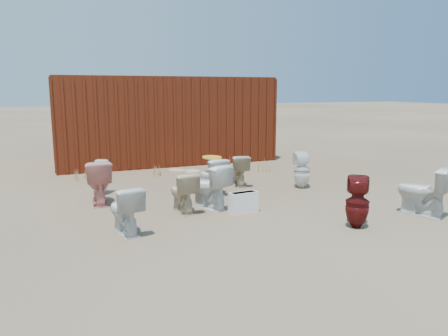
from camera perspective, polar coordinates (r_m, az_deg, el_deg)
name	(u,v)px	position (r m, az deg, el deg)	size (l,w,h in m)	color
ground	(236,203)	(8.10, 1.62, -4.53)	(100.00, 100.00, 0.00)	brown
shipping_container	(163,120)	(12.79, -7.93, 6.28)	(6.00, 2.40, 2.40)	#541A0E
toilet_front_a	(125,210)	(6.48, -12.83, -5.35)	(0.40, 0.70, 0.71)	silver
toilet_front_pink	(99,182)	(8.26, -16.06, -1.76)	(0.45, 0.80, 0.81)	#E89086
toilet_front_c	(209,186)	(7.64, -2.01, -2.40)	(0.44, 0.77, 0.79)	white
toilet_front_maroon	(357,202)	(6.88, 17.03, -4.31)	(0.35, 0.36, 0.78)	#540F0E
toilet_front_e	(422,191)	(7.92, 24.50, -2.76)	(0.46, 0.80, 0.82)	silver
toilet_back_a	(100,177)	(9.00, -15.91, -1.19)	(0.31, 0.32, 0.69)	white
toilet_back_beige_left	(183,192)	(7.46, -5.44, -3.13)	(0.39, 0.68, 0.70)	beige
toilet_back_beige_right	(238,170)	(9.47, 1.89, -0.27)	(0.38, 0.66, 0.67)	#C1B28D
toilet_back_yellowlid	(212,176)	(8.66, -1.57, -1.08)	(0.41, 0.72, 0.73)	white
toilet_back_e	(302,170)	(9.36, 10.13, -0.26)	(0.35, 0.35, 0.77)	white
yellow_lid	(212,157)	(8.59, -1.58, 1.40)	(0.37, 0.46, 0.03)	gold
loose_tank	(243,202)	(7.45, 2.56, -4.48)	(0.50, 0.20, 0.35)	white
loose_lid_near	(192,171)	(11.12, -4.14, -0.41)	(0.38, 0.49, 0.02)	beige
loose_lid_far	(177,170)	(11.28, -6.15, -0.29)	(0.36, 0.47, 0.02)	beige
weed_clump_a	(79,174)	(10.56, -18.43, -0.76)	(0.36, 0.36, 0.29)	#A48541
weed_clump_b	(224,170)	(10.61, -0.01, -0.26)	(0.32, 0.32, 0.26)	#A48541
weed_clump_c	(263,166)	(11.08, 5.13, 0.30)	(0.36, 0.36, 0.32)	#A48541
weed_clump_d	(158,170)	(10.70, -8.65, -0.32)	(0.30, 0.30, 0.25)	#A48541
weed_clump_e	(238,161)	(11.84, 1.79, 0.90)	(0.34, 0.34, 0.28)	#A48541
weed_clump_f	(359,183)	(9.73, 17.22, -1.85)	(0.28, 0.28, 0.21)	#A48541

